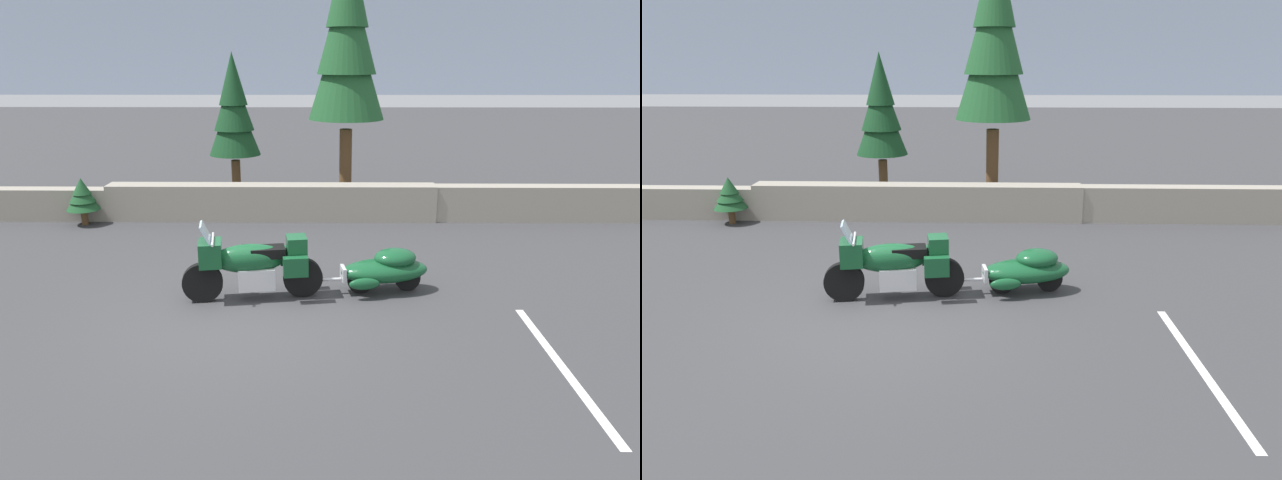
{
  "view_description": "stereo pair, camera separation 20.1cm",
  "coord_description": "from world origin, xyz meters",
  "views": [
    {
      "loc": [
        1.34,
        -8.59,
        3.87
      ],
      "look_at": [
        1.23,
        1.31,
        0.85
      ],
      "focal_mm": 33.9,
      "sensor_mm": 36.0,
      "label": 1
    },
    {
      "loc": [
        1.54,
        -8.59,
        3.87
      ],
      "look_at": [
        1.23,
        1.31,
        0.85
      ],
      "focal_mm": 33.9,
      "sensor_mm": 36.0,
      "label": 2
    }
  ],
  "objects": [
    {
      "name": "ground_plane",
      "position": [
        0.0,
        0.0,
        0.0
      ],
      "size": [
        80.0,
        80.0,
        0.0
      ],
      "primitive_type": "plane",
      "color": "#38383A"
    },
    {
      "name": "stone_guard_wall",
      "position": [
        0.38,
        5.81,
        0.42
      ],
      "size": [
        24.0,
        0.59,
        0.88
      ],
      "color": "gray",
      "rests_on": "ground"
    },
    {
      "name": "distant_ridgeline",
      "position": [
        0.0,
        95.81,
        8.0
      ],
      "size": [
        240.0,
        80.0,
        16.0
      ],
      "primitive_type": "cube",
      "color": "#99A8BF",
      "rests_on": "ground"
    },
    {
      "name": "touring_motorcycle",
      "position": [
        0.13,
        0.73,
        0.62
      ],
      "size": [
        2.3,
        0.96,
        1.33
      ],
      "color": "black",
      "rests_on": "ground"
    },
    {
      "name": "car_shaped_trailer",
      "position": [
        2.34,
        1.08,
        0.41
      ],
      "size": [
        2.23,
        0.94,
        0.76
      ],
      "color": "black",
      "rests_on": "ground"
    },
    {
      "name": "pine_tree_tall",
      "position": [
        1.86,
        7.68,
        4.35
      ],
      "size": [
        1.99,
        1.99,
        6.95
      ],
      "color": "brown",
      "rests_on": "ground"
    },
    {
      "name": "pine_tree_secondary",
      "position": [
        -1.14,
        7.77,
        2.5
      ],
      "size": [
        1.38,
        1.38,
        3.99
      ],
      "color": "brown",
      "rests_on": "ground"
    },
    {
      "name": "pine_sapling_near",
      "position": [
        -4.45,
        5.32,
        0.7
      ],
      "size": [
        0.79,
        0.79,
        1.13
      ],
      "color": "brown",
      "rests_on": "ground"
    },
    {
      "name": "parking_stripe_marker",
      "position": [
        4.42,
        -1.5,
        0.0
      ],
      "size": [
        0.12,
        3.6,
        0.01
      ],
      "primitive_type": "cube",
      "color": "silver",
      "rests_on": "ground"
    }
  ]
}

